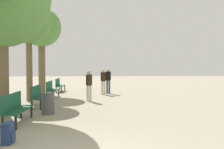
{
  "coord_description": "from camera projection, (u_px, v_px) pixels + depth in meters",
  "views": [
    {
      "loc": [
        0.7,
        -4.12,
        1.74
      ],
      "look_at": [
        1.37,
        5.37,
        1.43
      ],
      "focal_mm": 40.0,
      "sensor_mm": 36.0,
      "label": 1
    }
  ],
  "objects": [
    {
      "name": "bench_row_1",
      "position": [
        15.0,
        106.0,
        7.63
      ],
      "size": [
        0.44,
        1.79,
        0.91
      ],
      "color": "#195138",
      "rests_on": "ground_plane"
    },
    {
      "name": "bench_row_2",
      "position": [
        39.0,
        95.0,
        10.8
      ],
      "size": [
        0.44,
        1.79,
        0.91
      ],
      "color": "#195138",
      "rests_on": "ground_plane"
    },
    {
      "name": "bench_row_3",
      "position": [
        51.0,
        88.0,
        13.97
      ],
      "size": [
        0.44,
        1.79,
        0.91
      ],
      "color": "#195138",
      "rests_on": "ground_plane"
    },
    {
      "name": "bench_row_4",
      "position": [
        59.0,
        84.0,
        17.14
      ],
      "size": [
        0.44,
        1.79,
        0.91
      ],
      "color": "#195138",
      "rests_on": "ground_plane"
    },
    {
      "name": "tree_row_2",
      "position": [
        29.0,
        22.0,
        12.52
      ],
      "size": [
        2.33,
        2.33,
        5.22
      ],
      "color": "brown",
      "rests_on": "ground_plane"
    },
    {
      "name": "tree_row_3",
      "position": [
        42.0,
        29.0,
        15.53
      ],
      "size": [
        2.44,
        2.44,
        5.4
      ],
      "color": "brown",
      "rests_on": "ground_plane"
    },
    {
      "name": "backpack",
      "position": [
        8.0,
        133.0,
        5.6
      ],
      "size": [
        0.24,
        0.35,
        0.48
      ],
      "color": "navy",
      "rests_on": "ground_plane"
    },
    {
      "name": "pedestrian_near",
      "position": [
        108.0,
        79.0,
        15.96
      ],
      "size": [
        0.33,
        0.28,
        1.65
      ],
      "color": "#384260",
      "rests_on": "ground_plane"
    },
    {
      "name": "pedestrian_mid",
      "position": [
        89.0,
        83.0,
        12.47
      ],
      "size": [
        0.31,
        0.25,
        1.55
      ],
      "color": "beige",
      "rests_on": "ground_plane"
    },
    {
      "name": "pedestrian_far",
      "position": [
        103.0,
        80.0,
        15.44
      ],
      "size": [
        0.33,
        0.23,
        1.61
      ],
      "color": "beige",
      "rests_on": "ground_plane"
    },
    {
      "name": "trash_bin",
      "position": [
        48.0,
        104.0,
        9.12
      ],
      "size": [
        0.47,
        0.47,
        0.76
      ],
      "color": "#4C4C51",
      "rests_on": "ground_plane"
    }
  ]
}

